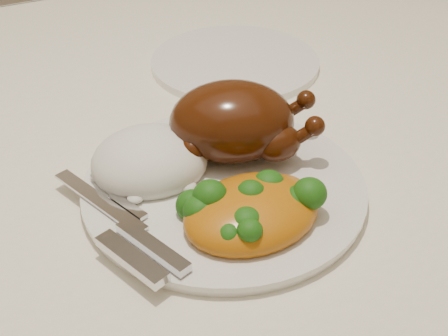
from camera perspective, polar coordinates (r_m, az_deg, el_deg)
name	(u,v)px	position (r m, az deg, el deg)	size (l,w,h in m)	color
dining_table	(113,230)	(0.76, -10.09, -5.63)	(1.60, 0.90, 0.76)	brown
tablecloth	(107,181)	(0.71, -10.69, -1.22)	(1.73, 1.03, 0.18)	white
dinner_plate	(224,189)	(0.63, 0.00, -1.91)	(0.28, 0.28, 0.01)	white
side_plate	(235,62)	(0.88, 1.01, 9.65)	(0.23, 0.23, 0.01)	white
roast_chicken	(236,122)	(0.65, 1.10, 4.27)	(0.18, 0.14, 0.08)	#401506
rice_mound	(150,161)	(0.65, -6.80, 0.61)	(0.13, 0.12, 0.06)	white
mac_and_cheese	(252,209)	(0.58, 2.53, -3.75)	(0.14, 0.11, 0.05)	orange
cutlery	(130,234)	(0.57, -8.56, -5.98)	(0.07, 0.20, 0.01)	silver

